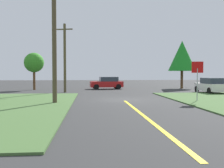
{
  "coord_description": "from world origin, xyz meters",
  "views": [
    {
      "loc": [
        -2.66,
        -20.83,
        2.12
      ],
      "look_at": [
        -0.63,
        3.17,
        1.13
      ],
      "focal_mm": 42.16,
      "sensor_mm": 36.0,
      "label": 1
    }
  ],
  "objects_px": {
    "utility_pole_mid": "(65,57)",
    "oak_tree_left": "(182,56)",
    "car_approaching_junction": "(107,83)",
    "car_on_crossroad": "(211,86)",
    "stop_sign": "(197,73)",
    "pine_tree_center": "(34,63)",
    "utility_pole_near": "(54,34)"
  },
  "relations": [
    {
      "from": "utility_pole_mid",
      "to": "oak_tree_left",
      "type": "height_order",
      "value": "utility_pole_mid"
    },
    {
      "from": "car_approaching_junction",
      "to": "utility_pole_mid",
      "type": "bearing_deg",
      "value": 44.13
    },
    {
      "from": "car_approaching_junction",
      "to": "car_on_crossroad",
      "type": "distance_m",
      "value": 13.43
    },
    {
      "from": "stop_sign",
      "to": "oak_tree_left",
      "type": "xyz_separation_m",
      "value": [
        4.8,
        16.67,
        2.38
      ]
    },
    {
      "from": "pine_tree_center",
      "to": "utility_pole_near",
      "type": "bearing_deg",
      "value": -73.48
    },
    {
      "from": "utility_pole_near",
      "to": "stop_sign",
      "type": "bearing_deg",
      "value": 1.54
    },
    {
      "from": "oak_tree_left",
      "to": "pine_tree_center",
      "type": "height_order",
      "value": "oak_tree_left"
    },
    {
      "from": "oak_tree_left",
      "to": "pine_tree_center",
      "type": "distance_m",
      "value": 19.84
    },
    {
      "from": "car_on_crossroad",
      "to": "pine_tree_center",
      "type": "xyz_separation_m",
      "value": [
        -19.94,
        7.06,
        2.63
      ]
    },
    {
      "from": "car_on_crossroad",
      "to": "utility_pole_near",
      "type": "height_order",
      "value": "utility_pole_near"
    },
    {
      "from": "car_on_crossroad",
      "to": "utility_pole_near",
      "type": "distance_m",
      "value": 17.96
    },
    {
      "from": "utility_pole_near",
      "to": "oak_tree_left",
      "type": "distance_m",
      "value": 22.74
    },
    {
      "from": "stop_sign",
      "to": "oak_tree_left",
      "type": "height_order",
      "value": "oak_tree_left"
    },
    {
      "from": "utility_pole_mid",
      "to": "pine_tree_center",
      "type": "xyz_separation_m",
      "value": [
        -4.31,
        4.79,
        -0.45
      ]
    },
    {
      "from": "car_on_crossroad",
      "to": "utility_pole_mid",
      "type": "height_order",
      "value": "utility_pole_mid"
    },
    {
      "from": "stop_sign",
      "to": "utility_pole_mid",
      "type": "height_order",
      "value": "utility_pole_mid"
    },
    {
      "from": "oak_tree_left",
      "to": "pine_tree_center",
      "type": "relative_size",
      "value": 1.4
    },
    {
      "from": "car_approaching_junction",
      "to": "utility_pole_mid",
      "type": "height_order",
      "value": "utility_pole_mid"
    },
    {
      "from": "utility_pole_near",
      "to": "oak_tree_left",
      "type": "xyz_separation_m",
      "value": [
        15.16,
        16.95,
        -0.31
      ]
    },
    {
      "from": "utility_pole_near",
      "to": "oak_tree_left",
      "type": "relative_size",
      "value": 1.43
    },
    {
      "from": "utility_pole_mid",
      "to": "pine_tree_center",
      "type": "distance_m",
      "value": 6.46
    },
    {
      "from": "oak_tree_left",
      "to": "utility_pole_mid",
      "type": "bearing_deg",
      "value": -157.99
    },
    {
      "from": "car_approaching_junction",
      "to": "oak_tree_left",
      "type": "distance_m",
      "value": 11.05
    },
    {
      "from": "utility_pole_near",
      "to": "pine_tree_center",
      "type": "height_order",
      "value": "utility_pole_near"
    },
    {
      "from": "stop_sign",
      "to": "oak_tree_left",
      "type": "bearing_deg",
      "value": -92.21
    },
    {
      "from": "utility_pole_mid",
      "to": "pine_tree_center",
      "type": "bearing_deg",
      "value": 131.96
    },
    {
      "from": "car_on_crossroad",
      "to": "stop_sign",
      "type": "bearing_deg",
      "value": 147.77
    },
    {
      "from": "stop_sign",
      "to": "car_on_crossroad",
      "type": "bearing_deg",
      "value": -107.59
    },
    {
      "from": "utility_pole_near",
      "to": "oak_tree_left",
      "type": "bearing_deg",
      "value": 48.2
    },
    {
      "from": "utility_pole_mid",
      "to": "pine_tree_center",
      "type": "relative_size",
      "value": 1.6
    },
    {
      "from": "stop_sign",
      "to": "pine_tree_center",
      "type": "xyz_separation_m",
      "value": [
        -14.95,
        15.22,
        1.31
      ]
    },
    {
      "from": "stop_sign",
      "to": "car_approaching_junction",
      "type": "relative_size",
      "value": 0.67
    }
  ]
}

